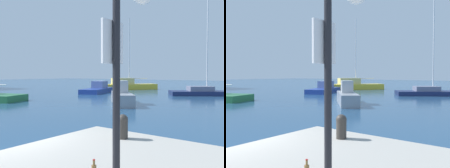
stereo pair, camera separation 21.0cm
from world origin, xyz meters
The scene contains 6 objects.
water centered at (15.00, 20.00, 0.00)m, with size 160.00×160.00×0.00m, color navy.
mooring_bollard centered at (1.66, -2.34, 1.31)m, with size 0.25×0.25×0.56m.
sailboat_navy_far_right centered at (27.12, 3.67, 0.44)m, with size 7.11×8.55×13.57m.
motorboat_grey_behind_lamppost centered at (14.04, 6.34, 0.62)m, with size 5.04×4.63×1.94m.
sailboat_yellow_center_channel centered at (30.65, 16.86, 0.67)m, with size 8.57×7.06×11.26m.
motorboat_blue_distant_north centered at (23.09, 16.54, 0.49)m, with size 7.74×4.85×1.52m.
Camera 1 is at (-3.14, -5.68, 2.49)m, focal length 41.23 mm.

